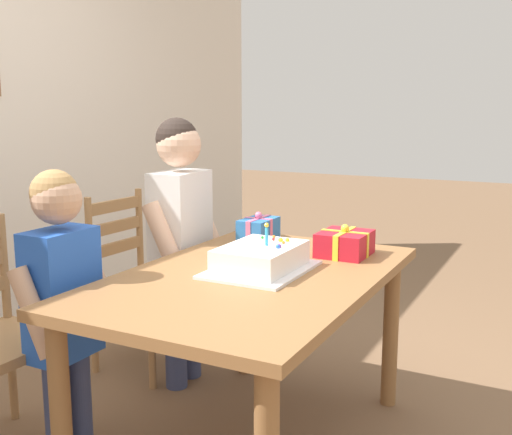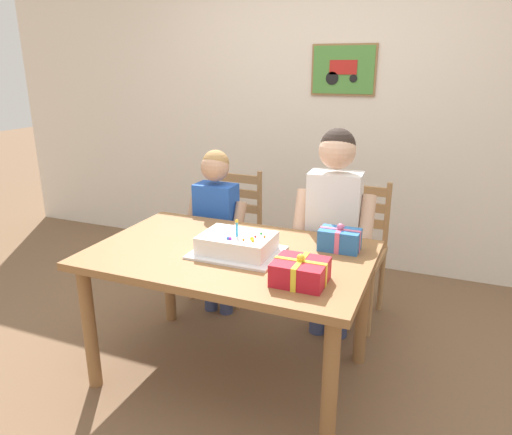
# 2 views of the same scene
# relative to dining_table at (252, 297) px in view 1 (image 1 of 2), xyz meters

# --- Properties ---
(dining_table) EXTENTS (1.43, 0.92, 0.73)m
(dining_table) POSITION_rel_dining_table_xyz_m (0.00, 0.00, 0.00)
(dining_table) COLOR olive
(dining_table) RESTS_ON ground
(birthday_cake) EXTENTS (0.44, 0.34, 0.19)m
(birthday_cake) POSITION_rel_dining_table_xyz_m (0.05, -0.01, 0.14)
(birthday_cake) COLOR silver
(birthday_cake) RESTS_ON dining_table
(gift_box_red_large) EXTENTS (0.24, 0.21, 0.14)m
(gift_box_red_large) POSITION_rel_dining_table_xyz_m (0.44, -0.21, 0.15)
(gift_box_red_large) COLOR red
(gift_box_red_large) RESTS_ON dining_table
(gift_box_beside_cake) EXTENTS (0.21, 0.14, 0.15)m
(gift_box_beside_cake) POSITION_rel_dining_table_xyz_m (0.52, 0.24, 0.15)
(gift_box_beside_cake) COLOR #286BB7
(gift_box_beside_cake) RESTS_ON dining_table
(chair_right) EXTENTS (0.44, 0.44, 0.92)m
(chair_right) POSITION_rel_dining_table_xyz_m (0.46, 0.91, -0.17)
(chair_right) COLOR #A87A4C
(chair_right) RESTS_ON ground
(child_older) EXTENTS (0.48, 0.28, 1.31)m
(child_older) POSITION_rel_dining_table_xyz_m (0.40, 0.60, 0.16)
(child_older) COLOR #38426B
(child_older) RESTS_ON ground
(child_younger) EXTENTS (0.41, 0.23, 1.14)m
(child_younger) POSITION_rel_dining_table_xyz_m (-0.39, 0.60, 0.05)
(child_younger) COLOR #38426B
(child_younger) RESTS_ON ground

